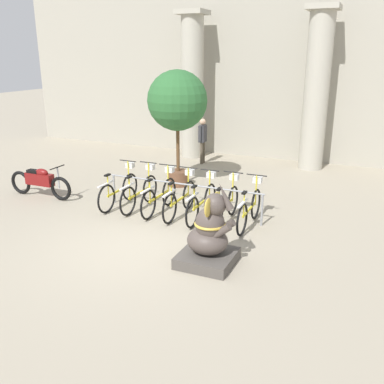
% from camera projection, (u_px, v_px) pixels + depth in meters
% --- Properties ---
extents(ground_plane, '(60.00, 60.00, 0.00)m').
position_uv_depth(ground_plane, '(142.00, 244.00, 8.82)').
color(ground_plane, '#9E937F').
extents(building_facade, '(20.00, 0.20, 6.00)m').
position_uv_depth(building_facade, '(259.00, 75.00, 15.37)').
color(building_facade, '#A39E8E').
rests_on(building_facade, ground_plane).
extents(column_left, '(1.00, 1.00, 5.16)m').
position_uv_depth(column_left, '(192.00, 85.00, 15.45)').
color(column_left, '#ADA899').
rests_on(column_left, ground_plane).
extents(column_right, '(1.00, 1.00, 5.16)m').
position_uv_depth(column_right, '(317.00, 89.00, 13.78)').
color(column_right, '#ADA899').
rests_on(column_right, ground_plane).
extents(bike_rack, '(4.04, 0.05, 0.77)m').
position_uv_depth(bike_rack, '(183.00, 189.00, 10.32)').
color(bike_rack, gray).
rests_on(bike_rack, ground_plane).
extents(bicycle_0, '(0.48, 1.81, 1.09)m').
position_uv_depth(bicycle_0, '(119.00, 190.00, 10.91)').
color(bicycle_0, black).
rests_on(bicycle_0, ground_plane).
extents(bicycle_1, '(0.48, 1.81, 1.09)m').
position_uv_depth(bicycle_1, '(140.00, 192.00, 10.74)').
color(bicycle_1, black).
rests_on(bicycle_1, ground_plane).
extents(bicycle_2, '(0.48, 1.81, 1.09)m').
position_uv_depth(bicycle_2, '(160.00, 195.00, 10.50)').
color(bicycle_2, black).
rests_on(bicycle_2, ground_plane).
extents(bicycle_3, '(0.48, 1.81, 1.09)m').
position_uv_depth(bicycle_3, '(180.00, 198.00, 10.25)').
color(bicycle_3, black).
rests_on(bicycle_3, ground_plane).
extents(bicycle_4, '(0.48, 1.81, 1.09)m').
position_uv_depth(bicycle_4, '(202.00, 202.00, 10.02)').
color(bicycle_4, black).
rests_on(bicycle_4, ground_plane).
extents(bicycle_5, '(0.48, 1.81, 1.09)m').
position_uv_depth(bicycle_5, '(226.00, 205.00, 9.85)').
color(bicycle_5, black).
rests_on(bicycle_5, ground_plane).
extents(bicycle_6, '(0.48, 1.81, 1.09)m').
position_uv_depth(bicycle_6, '(250.00, 208.00, 9.61)').
color(bicycle_6, black).
rests_on(bicycle_6, ground_plane).
extents(elephant_statue, '(1.00, 1.00, 1.62)m').
position_uv_depth(elephant_statue, '(209.00, 237.00, 7.83)').
color(elephant_statue, '#4C4742').
rests_on(elephant_statue, ground_plane).
extents(motorcycle, '(2.04, 0.55, 0.92)m').
position_uv_depth(motorcycle, '(40.00, 181.00, 11.55)').
color(motorcycle, black).
rests_on(motorcycle, ground_plane).
extents(person_pedestrian, '(0.21, 0.47, 1.59)m').
position_uv_depth(person_pedestrian, '(203.00, 137.00, 14.94)').
color(person_pedestrian, brown).
rests_on(person_pedestrian, ground_plane).
extents(potted_tree, '(1.70, 1.70, 3.33)m').
position_uv_depth(potted_tree, '(177.00, 103.00, 12.01)').
color(potted_tree, brown).
rests_on(potted_tree, ground_plane).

